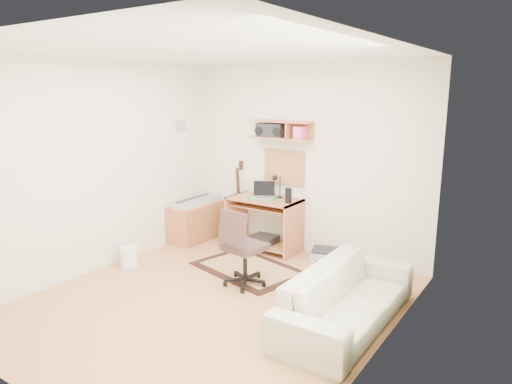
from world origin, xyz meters
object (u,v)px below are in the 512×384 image
Objects in this scene: task_chair at (245,247)px; printer at (327,255)px; desk at (264,224)px; cabinet at (197,221)px; sofa at (348,288)px.

printer is (0.46, 1.24, -0.38)m from task_chair.
desk is 1.14m from cabinet.
sofa is (1.84, -1.37, -0.00)m from desk.
cabinet is at bearing 68.09° from sofa.
task_chair reaches higher than cabinet.
cabinet is 2.22× the size of printer.
desk is at bearing 8.89° from cabinet.
task_chair is at bearing -67.24° from desk.
desk is 1.27m from task_chair.
desk is at bearing 165.90° from printer.
printer is at bearing 6.83° from cabinet.
cabinet is (-1.12, -0.18, -0.10)m from desk.
sofa is at bearing -76.75° from printer.
cabinet is 3.19m from sofa.
task_chair is at bearing 81.67° from sofa.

